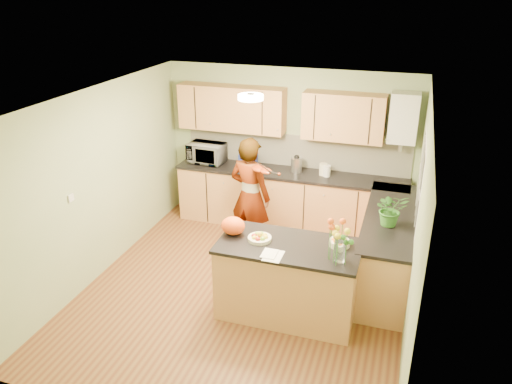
% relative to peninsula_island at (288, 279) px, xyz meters
% --- Properties ---
extents(floor, '(4.50, 4.50, 0.00)m').
position_rel_peninsula_island_xyz_m(floor, '(-0.64, 0.28, -0.47)').
color(floor, brown).
rests_on(floor, ground).
extents(ceiling, '(4.00, 4.50, 0.02)m').
position_rel_peninsula_island_xyz_m(ceiling, '(-0.64, 0.28, 2.03)').
color(ceiling, silver).
rests_on(ceiling, wall_back).
extents(wall_back, '(4.00, 0.02, 2.50)m').
position_rel_peninsula_island_xyz_m(wall_back, '(-0.64, 2.53, 0.78)').
color(wall_back, gray).
rests_on(wall_back, floor).
extents(wall_front, '(4.00, 0.02, 2.50)m').
position_rel_peninsula_island_xyz_m(wall_front, '(-0.64, -1.97, 0.78)').
color(wall_front, gray).
rests_on(wall_front, floor).
extents(wall_left, '(0.02, 4.50, 2.50)m').
position_rel_peninsula_island_xyz_m(wall_left, '(-2.64, 0.28, 0.78)').
color(wall_left, gray).
rests_on(wall_left, floor).
extents(wall_right, '(0.02, 4.50, 2.50)m').
position_rel_peninsula_island_xyz_m(wall_right, '(1.36, 0.28, 0.78)').
color(wall_right, gray).
rests_on(wall_right, floor).
extents(back_counter, '(3.64, 0.62, 0.94)m').
position_rel_peninsula_island_xyz_m(back_counter, '(-0.54, 2.23, 0.00)').
color(back_counter, '#B9784A').
rests_on(back_counter, floor).
extents(right_counter, '(0.62, 2.24, 0.94)m').
position_rel_peninsula_island_xyz_m(right_counter, '(1.06, 1.13, 0.00)').
color(right_counter, '#B9784A').
rests_on(right_counter, floor).
extents(splashback, '(3.60, 0.02, 0.52)m').
position_rel_peninsula_island_xyz_m(splashback, '(-0.54, 2.51, 0.73)').
color(splashback, silver).
rests_on(splashback, back_counter).
extents(upper_cabinets, '(3.20, 0.34, 0.70)m').
position_rel_peninsula_island_xyz_m(upper_cabinets, '(-0.82, 2.36, 1.38)').
color(upper_cabinets, '#B9784A').
rests_on(upper_cabinets, wall_back).
extents(boiler, '(0.40, 0.30, 0.86)m').
position_rel_peninsula_island_xyz_m(boiler, '(1.06, 2.37, 1.43)').
color(boiler, silver).
rests_on(boiler, wall_back).
extents(window_right, '(0.01, 1.30, 1.05)m').
position_rel_peninsula_island_xyz_m(window_right, '(1.35, 0.88, 1.08)').
color(window_right, silver).
rests_on(window_right, wall_right).
extents(light_switch, '(0.02, 0.09, 0.09)m').
position_rel_peninsula_island_xyz_m(light_switch, '(-2.63, -0.32, 0.83)').
color(light_switch, silver).
rests_on(light_switch, wall_left).
extents(ceiling_lamp, '(0.30, 0.30, 0.07)m').
position_rel_peninsula_island_xyz_m(ceiling_lamp, '(-0.64, 0.58, 1.99)').
color(ceiling_lamp, '#FFEABF').
rests_on(ceiling_lamp, ceiling).
extents(peninsula_island, '(1.63, 0.83, 0.93)m').
position_rel_peninsula_island_xyz_m(peninsula_island, '(0.00, 0.00, 0.00)').
color(peninsula_island, '#B9784A').
rests_on(peninsula_island, floor).
extents(fruit_dish, '(0.27, 0.27, 0.10)m').
position_rel_peninsula_island_xyz_m(fruit_dish, '(-0.35, 0.00, 0.51)').
color(fruit_dish, beige).
rests_on(fruit_dish, peninsula_island).
extents(orange_bowl, '(0.24, 0.24, 0.14)m').
position_rel_peninsula_island_xyz_m(orange_bowl, '(0.55, 0.15, 0.52)').
color(orange_bowl, beige).
rests_on(orange_bowl, peninsula_island).
extents(flower_vase, '(0.28, 0.28, 0.52)m').
position_rel_peninsula_island_xyz_m(flower_vase, '(0.60, -0.18, 0.81)').
color(flower_vase, silver).
rests_on(flower_vase, peninsula_island).
extents(orange_bag, '(0.30, 0.26, 0.22)m').
position_rel_peninsula_island_xyz_m(orange_bag, '(-0.69, 0.05, 0.57)').
color(orange_bag, '#F14D13').
rests_on(orange_bag, peninsula_island).
extents(papers, '(0.20, 0.27, 0.01)m').
position_rel_peninsula_island_xyz_m(papers, '(-0.10, -0.30, 0.47)').
color(papers, white).
rests_on(papers, peninsula_island).
extents(violinist, '(0.72, 0.56, 1.74)m').
position_rel_peninsula_island_xyz_m(violinist, '(-0.90, 1.30, 0.40)').
color(violinist, '#E8B38E').
rests_on(violinist, floor).
extents(violin, '(0.61, 0.53, 0.15)m').
position_rel_peninsula_island_xyz_m(violin, '(-0.70, 1.08, 0.92)').
color(violin, '#4B1604').
rests_on(violin, violinist).
extents(microwave, '(0.60, 0.42, 0.32)m').
position_rel_peninsula_island_xyz_m(microwave, '(-1.96, 2.25, 0.63)').
color(microwave, silver).
rests_on(microwave, back_counter).
extents(blue_box, '(0.32, 0.26, 0.23)m').
position_rel_peninsula_island_xyz_m(blue_box, '(-1.23, 2.22, 0.59)').
color(blue_box, navy).
rests_on(blue_box, back_counter).
extents(kettle, '(0.17, 0.17, 0.32)m').
position_rel_peninsula_island_xyz_m(kettle, '(-0.45, 2.26, 0.60)').
color(kettle, '#B6B6BB').
rests_on(kettle, back_counter).
extents(jar_cream, '(0.16, 0.16, 0.18)m').
position_rel_peninsula_island_xyz_m(jar_cream, '(-0.03, 2.27, 0.56)').
color(jar_cream, beige).
rests_on(jar_cream, back_counter).
extents(jar_white, '(0.14, 0.14, 0.17)m').
position_rel_peninsula_island_xyz_m(jar_white, '(0.03, 2.23, 0.56)').
color(jar_white, silver).
rests_on(jar_white, back_counter).
extents(potted_plant, '(0.47, 0.44, 0.43)m').
position_rel_peninsula_island_xyz_m(potted_plant, '(1.06, 0.84, 0.68)').
color(potted_plant, '#367727').
rests_on(potted_plant, right_counter).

